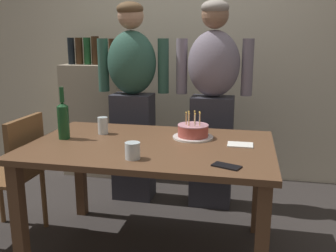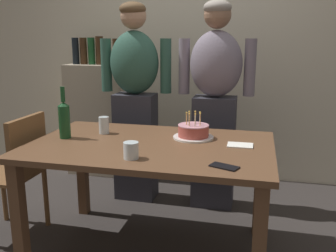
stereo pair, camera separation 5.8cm
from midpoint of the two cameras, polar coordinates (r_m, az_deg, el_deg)
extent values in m
plane|color=#332D2B|center=(2.63, -1.88, -18.40)|extent=(10.00, 10.00, 0.00)
cube|color=beige|center=(3.75, 4.39, 12.04)|extent=(5.20, 0.10, 2.60)
cube|color=brown|center=(2.33, -2.01, -3.11)|extent=(1.50, 0.96, 0.03)
cube|color=brown|center=(2.40, -21.06, -13.07)|extent=(0.07, 0.07, 0.70)
cube|color=brown|center=(2.03, 14.52, -17.67)|extent=(0.07, 0.07, 0.70)
cube|color=brown|center=(3.04, -12.36, -6.76)|extent=(0.07, 0.07, 0.70)
cube|color=brown|center=(2.76, 14.33, -8.98)|extent=(0.07, 0.07, 0.70)
cylinder|color=white|center=(2.46, 4.56, -1.72)|extent=(0.27, 0.27, 0.01)
cylinder|color=#B24C42|center=(2.45, 4.57, -0.77)|extent=(0.20, 0.20, 0.07)
cylinder|color=#D18E9E|center=(2.44, 4.59, 0.12)|extent=(0.20, 0.20, 0.01)
cylinder|color=#93B7DB|center=(2.45, 5.57, 1.10)|extent=(0.01, 0.01, 0.07)
sphere|color=#F9C64C|center=(2.44, 5.59, 2.09)|extent=(0.01, 0.01, 0.01)
cylinder|color=#EAB266|center=(2.47, 4.83, 1.23)|extent=(0.01, 0.01, 0.07)
sphere|color=#F9C64C|center=(2.46, 4.84, 2.21)|extent=(0.01, 0.01, 0.01)
cylinder|color=beige|center=(2.46, 3.93, 1.20)|extent=(0.01, 0.01, 0.07)
sphere|color=#F9C64C|center=(2.45, 3.94, 2.19)|extent=(0.01, 0.01, 0.01)
cylinder|color=#EAB266|center=(2.43, 3.52, 1.03)|extent=(0.01, 0.01, 0.07)
sphere|color=#F9C64C|center=(2.42, 3.54, 2.03)|extent=(0.01, 0.01, 0.01)
cylinder|color=#EAB266|center=(2.39, 3.94, 0.84)|extent=(0.01, 0.01, 0.07)
sphere|color=#F9C64C|center=(2.38, 3.95, 1.86)|extent=(0.01, 0.01, 0.01)
cylinder|color=beige|center=(2.38, 4.87, 0.79)|extent=(0.01, 0.01, 0.07)
sphere|color=#F9C64C|center=(2.38, 4.89, 1.80)|extent=(0.01, 0.01, 0.01)
cylinder|color=#EAB266|center=(2.41, 5.60, 0.90)|extent=(0.01, 0.01, 0.07)
sphere|color=#F9C64C|center=(2.40, 5.62, 1.91)|extent=(0.01, 0.01, 0.01)
cylinder|color=silver|center=(2.04, -4.84, -3.72)|extent=(0.08, 0.08, 0.09)
cylinder|color=silver|center=(2.59, -9.10, 0.13)|extent=(0.07, 0.07, 0.12)
cylinder|color=#194723|center=(2.51, -14.85, 0.59)|extent=(0.07, 0.07, 0.21)
cone|color=#194723|center=(2.49, -15.01, 3.27)|extent=(0.07, 0.07, 0.03)
cylinder|color=#194723|center=(2.48, -15.10, 4.69)|extent=(0.03, 0.03, 0.10)
cube|color=black|center=(1.93, 9.42, -6.12)|extent=(0.16, 0.12, 0.01)
cube|color=white|center=(2.32, 11.64, -2.89)|extent=(0.15, 0.12, 0.01)
cube|color=#33333D|center=(3.26, -4.39, -3.14)|extent=(0.34, 0.23, 0.92)
ellipsoid|color=#2D5647|center=(3.13, -4.62, 9.59)|extent=(0.41, 0.27, 0.52)
sphere|color=tan|center=(3.13, -4.75, 16.36)|extent=(0.21, 0.21, 0.21)
ellipsoid|color=brown|center=(3.12, -4.86, 17.34)|extent=(0.21, 0.21, 0.12)
cylinder|color=#2D5647|center=(3.09, 0.20, 9.10)|extent=(0.09, 0.09, 0.44)
cylinder|color=#2D5647|center=(3.25, -8.86, 9.15)|extent=(0.09, 0.09, 0.44)
cube|color=#33333D|center=(3.13, 7.47, -3.94)|extent=(0.34, 0.23, 0.92)
ellipsoid|color=slate|center=(2.99, 7.89, 9.34)|extent=(0.41, 0.27, 0.52)
sphere|color=#936B51|center=(2.99, 8.13, 16.43)|extent=(0.21, 0.21, 0.21)
ellipsoid|color=gray|center=(2.98, 8.13, 17.45)|extent=(0.21, 0.21, 0.12)
cylinder|color=slate|center=(3.01, 12.92, 8.66)|extent=(0.09, 0.09, 0.44)
cylinder|color=slate|center=(3.06, 3.03, 9.04)|extent=(0.09, 0.09, 0.44)
cube|color=brown|center=(2.84, -22.89, -6.70)|extent=(0.42, 0.42, 0.02)
cube|color=brown|center=(2.67, -20.00, -2.92)|extent=(0.04, 0.40, 0.40)
cylinder|color=brown|center=(3.16, -23.24, -9.31)|extent=(0.04, 0.04, 0.45)
cylinder|color=brown|center=(2.96, -17.55, -10.30)|extent=(0.04, 0.04, 0.45)
cylinder|color=brown|center=(2.69, -21.55, -13.11)|extent=(0.04, 0.04, 0.45)
cube|color=tan|center=(3.90, -10.12, 0.95)|extent=(0.60, 0.30, 1.12)
cylinder|color=black|center=(3.90, -13.47, 11.05)|extent=(0.07, 0.07, 0.26)
cylinder|color=#382314|center=(3.86, -12.32, 11.09)|extent=(0.07, 0.07, 0.26)
cylinder|color=#194723|center=(3.83, -11.14, 11.13)|extent=(0.07, 0.07, 0.26)
cylinder|color=#382314|center=(3.79, -9.95, 11.26)|extent=(0.08, 0.08, 0.27)
cylinder|color=#382314|center=(3.76, -8.72, 10.78)|extent=(0.07, 0.07, 0.21)
cylinder|color=#382314|center=(3.73, -7.49, 11.14)|extent=(0.06, 0.06, 0.25)
camera|label=1|loc=(0.03, -89.29, 0.17)|focal=40.03mm
camera|label=2|loc=(0.03, 90.71, -0.17)|focal=40.03mm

